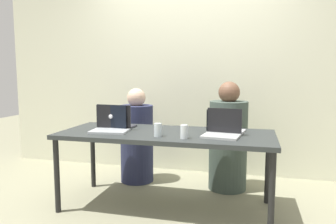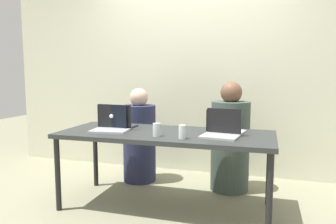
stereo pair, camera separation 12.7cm
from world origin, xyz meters
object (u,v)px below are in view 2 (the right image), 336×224
laptop_front_left (111,125)px  water_glass_center (157,131)px  person_on_left (139,140)px  person_on_right (230,142)px  laptop_front_right (221,131)px  laptop_back_left (117,123)px  water_glass_right (182,133)px  laptop_back_right (225,128)px

laptop_front_left → water_glass_center: bearing=-21.1°
person_on_left → person_on_right: person_on_right is taller
laptop_front_left → laptop_front_right: 1.04m
person_on_left → laptop_back_left: person_on_left is taller
person_on_right → laptop_back_left: person_on_right is taller
water_glass_center → water_glass_right: bearing=-8.2°
laptop_front_right → water_glass_center: bearing=-156.3°
laptop_front_left → water_glass_center: (0.50, -0.13, -0.00)m
laptop_front_right → water_glass_right: (-0.30, -0.18, -0.00)m
person_on_left → laptop_front_right: (1.05, -0.71, 0.29)m
laptop_back_right → water_glass_center: laptop_back_right is taller
person_on_right → water_glass_right: 0.98m
laptop_back_right → water_glass_right: laptop_back_right is taller
person_on_left → laptop_front_right: bearing=162.2°
laptop_front_left → laptop_back_right: (1.05, 0.19, -0.00)m
person_on_left → water_glass_right: (0.74, -0.90, 0.29)m
laptop_front_right → person_on_right: bearing=98.0°
laptop_back_right → laptop_front_right: laptop_front_right is taller
person_on_right → laptop_front_left: (-1.04, -0.73, 0.25)m
water_glass_center → water_glass_right: (0.24, -0.03, 0.00)m
laptop_front_left → person_on_left: bearing=84.6°
person_on_right → laptop_front_left: bearing=21.8°
water_glass_center → water_glass_right: 0.24m
laptop_back_left → laptop_back_right: bearing=-173.0°
laptop_front_right → laptop_back_right: bearing=93.9°
person_on_left → laptop_front_left: 0.78m
laptop_front_left → laptop_back_left: laptop_back_left is taller
person_on_left → laptop_back_right: person_on_left is taller
person_on_left → water_glass_right: person_on_left is taller
laptop_back_right → laptop_back_left: bearing=11.4°
person_on_right → laptop_front_left: 1.29m
laptop_back_right → water_glass_center: (-0.55, -0.33, 0.00)m
laptop_back_right → water_glass_right: bearing=58.4°
laptop_front_right → water_glass_center: laptop_front_right is taller
laptop_front_left → water_glass_right: bearing=-18.9°
person_on_left → person_on_right: bearing=-163.5°
person_on_right → laptop_front_right: bearing=76.5°
laptop_back_left → water_glass_center: 0.59m
water_glass_center → person_on_right: bearing=57.8°
person_on_left → laptop_back_right: bearing=169.8°
laptop_back_left → laptop_back_right: (1.07, 0.04, -0.01)m
water_glass_right → laptop_front_right: bearing=31.1°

